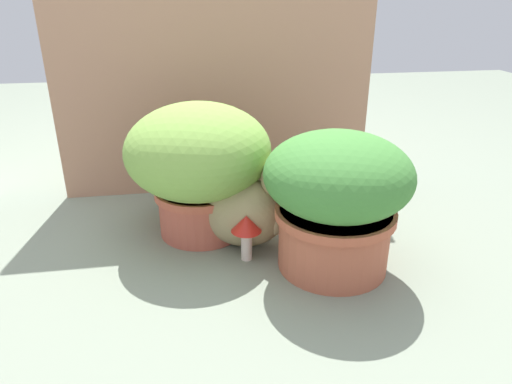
{
  "coord_description": "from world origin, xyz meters",
  "views": [
    {
      "loc": [
        -0.08,
        -1.2,
        0.72
      ],
      "look_at": [
        0.11,
        0.03,
        0.18
      ],
      "focal_mm": 32.55,
      "sensor_mm": 36.0,
      "label": 1
    }
  ],
  "objects": [
    {
      "name": "ground_plane",
      "position": [
        0.0,
        0.0,
        0.0
      ],
      "size": [
        6.0,
        6.0,
        0.0
      ],
      "primitive_type": "plane",
      "color": "gray"
    },
    {
      "name": "cardboard_backdrop",
      "position": [
        0.04,
        0.51,
        0.43
      ],
      "size": [
        1.16,
        0.03,
        0.86
      ],
      "primitive_type": "cube",
      "color": "tan",
      "rests_on": "ground"
    },
    {
      "name": "grass_planter",
      "position": [
        -0.04,
        0.15,
        0.24
      ],
      "size": [
        0.45,
        0.45,
        0.42
      ],
      "color": "#BF5945",
      "rests_on": "ground"
    },
    {
      "name": "leafy_planter",
      "position": [
        0.31,
        -0.11,
        0.21
      ],
      "size": [
        0.4,
        0.4,
        0.39
      ],
      "color": "#B75E43",
      "rests_on": "ground"
    },
    {
      "name": "cat",
      "position": [
        0.09,
        0.04,
        0.12
      ],
      "size": [
        0.36,
        0.26,
        0.32
      ],
      "color": "tan",
      "rests_on": "ground"
    },
    {
      "name": "mushroom_ornament_red",
      "position": [
        0.07,
        -0.04,
        0.1
      ],
      "size": [
        0.09,
        0.09,
        0.14
      ],
      "color": "silver",
      "rests_on": "ground"
    }
  ]
}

